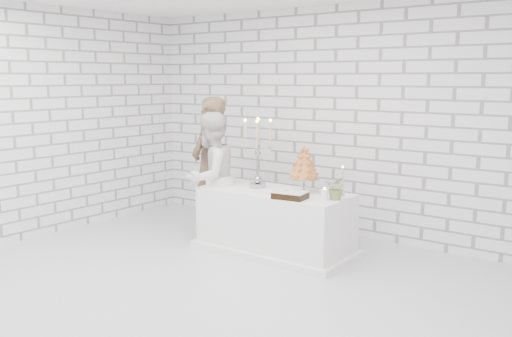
% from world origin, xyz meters
% --- Properties ---
extents(ground, '(6.00, 5.00, 0.01)m').
position_xyz_m(ground, '(0.00, 0.00, 0.00)').
color(ground, silver).
rests_on(ground, ground).
extents(wall_back, '(6.00, 0.01, 3.00)m').
position_xyz_m(wall_back, '(0.00, 2.50, 1.50)').
color(wall_back, white).
rests_on(wall_back, ground).
extents(wall_left, '(0.01, 5.00, 3.00)m').
position_xyz_m(wall_left, '(-3.00, 0.00, 1.50)').
color(wall_left, white).
rests_on(wall_left, ground).
extents(cake_table, '(1.80, 0.80, 0.75)m').
position_xyz_m(cake_table, '(-0.11, 1.29, 0.38)').
color(cake_table, white).
rests_on(cake_table, ground).
extents(groom, '(0.56, 0.74, 1.83)m').
position_xyz_m(groom, '(-1.27, 1.46, 0.91)').
color(groom, '#3D2C1E').
rests_on(groom, ground).
extents(bride, '(0.65, 0.82, 1.65)m').
position_xyz_m(bride, '(-1.01, 1.17, 0.83)').
color(bride, white).
rests_on(bride, ground).
extents(candelabra, '(0.41, 0.41, 0.85)m').
position_xyz_m(candelabra, '(-0.39, 1.33, 1.18)').
color(candelabra, '#93949D').
rests_on(candelabra, cake_table).
extents(croquembouche, '(0.45, 0.45, 0.55)m').
position_xyz_m(croquembouche, '(0.22, 1.41, 1.03)').
color(croquembouche, '#A45B2A').
rests_on(croquembouche, cake_table).
extents(chocolate_cake, '(0.38, 0.29, 0.08)m').
position_xyz_m(chocolate_cake, '(0.28, 1.03, 0.79)').
color(chocolate_cake, black).
rests_on(chocolate_cake, cake_table).
extents(pillar_candle, '(0.10, 0.10, 0.12)m').
position_xyz_m(pillar_candle, '(0.62, 1.19, 0.81)').
color(pillar_candle, white).
rests_on(pillar_candle, cake_table).
extents(extra_taper, '(0.07, 0.07, 0.32)m').
position_xyz_m(extra_taper, '(0.66, 1.51, 0.91)').
color(extra_taper, '#C0AE8E').
rests_on(extra_taper, cake_table).
extents(flowers, '(0.27, 0.24, 0.27)m').
position_xyz_m(flowers, '(0.72, 1.28, 0.88)').
color(flowers, '#597335').
rests_on(flowers, cake_table).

